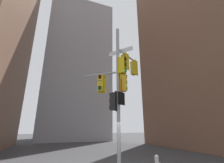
# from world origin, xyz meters

# --- Properties ---
(building_tower_right) EXTENTS (17.11, 17.11, 38.17)m
(building_tower_right) POSITION_xyz_m (18.16, 4.08, 19.08)
(building_tower_right) COLOR brown
(building_tower_right) RESTS_ON ground
(building_mid_block) EXTENTS (12.59, 12.59, 28.50)m
(building_mid_block) POSITION_xyz_m (0.55, 24.75, 14.25)
(building_mid_block) COLOR #9399A3
(building_mid_block) RESTS_ON ground
(signal_pole_assembly) EXTENTS (3.79, 1.96, 8.40)m
(signal_pole_assembly) POSITION_xyz_m (0.22, 0.28, 4.96)
(signal_pole_assembly) COLOR #9EA0A3
(signal_pole_assembly) RESTS_ON ground
(fire_hydrant) EXTENTS (0.33, 0.23, 0.78)m
(fire_hydrant) POSITION_xyz_m (2.18, -0.16, 0.41)
(fire_hydrant) COLOR silver
(fire_hydrant) RESTS_ON ground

